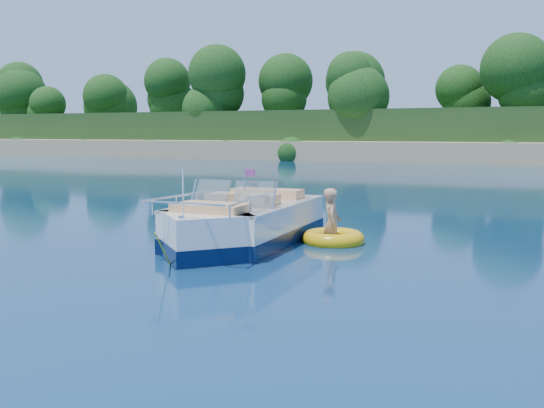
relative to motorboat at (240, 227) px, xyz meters
The scene contains 6 objects.
ground 2.43m from the motorboat, 41.83° to the right, with size 160.00×160.00×0.00m, color #09183F.
shoreline 62.20m from the motorboat, 88.35° to the left, with size 170.00×59.00×6.00m.
treeline 39.79m from the motorboat, 87.34° to the left, with size 150.00×7.12×8.19m.
motorboat is the anchor object (origin of this frame).
tow_tube 1.92m from the motorboat, 31.20° to the left, with size 1.56×1.56×0.34m.
boy 1.90m from the motorboat, 31.15° to the left, with size 0.55×0.36×1.51m, color tan.
Camera 1 is at (3.55, -9.06, 2.26)m, focal length 40.00 mm.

